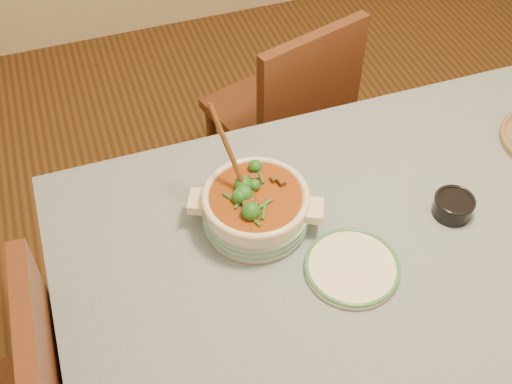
% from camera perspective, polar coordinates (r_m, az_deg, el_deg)
% --- Properties ---
extents(dining_table, '(1.68, 1.08, 0.76)m').
position_cam_1_polar(dining_table, '(1.67, 13.06, -6.88)').
color(dining_table, brown).
rests_on(dining_table, floor).
extents(stew_casserole, '(0.34, 0.34, 0.31)m').
position_cam_1_polar(stew_casserole, '(1.55, -0.04, -1.21)').
color(stew_casserole, beige).
rests_on(stew_casserole, dining_table).
extents(white_plate, '(0.26, 0.26, 0.02)m').
position_cam_1_polar(white_plate, '(1.52, 8.54, -6.61)').
color(white_plate, white).
rests_on(white_plate, dining_table).
extents(condiment_bowl, '(0.11, 0.11, 0.05)m').
position_cam_1_polar(condiment_bowl, '(1.67, 17.15, -1.11)').
color(condiment_bowl, black).
rests_on(condiment_bowl, dining_table).
extents(chair_far, '(0.51, 0.51, 0.88)m').
position_cam_1_polar(chair_far, '(2.29, 2.98, 7.18)').
color(chair_far, brown).
rests_on(chair_far, floor).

